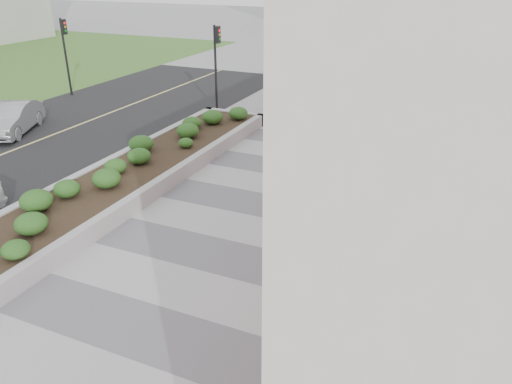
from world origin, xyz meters
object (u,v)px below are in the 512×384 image
at_px(traffic_signal_near, 217,55).
at_px(skateboarder, 324,209).
at_px(car_silver, 12,119).
at_px(traffic_signal_far, 65,45).
at_px(planter, 114,182).

distance_m(traffic_signal_near, skateboarder, 13.45).
distance_m(traffic_signal_near, car_silver, 9.83).
xyz_separation_m(traffic_signal_far, car_silver, (2.67, -6.55, -2.10)).
distance_m(planter, traffic_signal_near, 10.90).
height_order(planter, car_silver, car_silver).
height_order(skateboarder, car_silver, car_silver).
relative_size(planter, traffic_signal_far, 4.29).
xyz_separation_m(planter, traffic_signal_near, (-1.73, 10.50, 2.34)).
bearing_deg(planter, traffic_signal_near, 99.35).
distance_m(skateboarder, car_silver, 15.49).
xyz_separation_m(traffic_signal_near, skateboarder, (8.66, -10.08, -2.09)).
relative_size(planter, skateboarder, 13.69).
bearing_deg(traffic_signal_far, planter, -42.46).
distance_m(planter, car_silver, 8.95).
bearing_deg(traffic_signal_near, skateboarder, -49.32).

